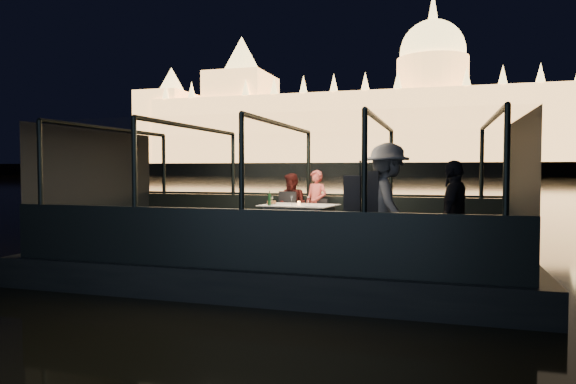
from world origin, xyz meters
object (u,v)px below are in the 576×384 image
(person_woman_coral, at_px, (316,203))
(wine_bottle, at_px, (270,198))
(passenger_dark, at_px, (454,213))
(coat_stand, at_px, (360,208))
(person_man_maroon, at_px, (292,203))
(dining_table_central, at_px, (299,223))
(passenger_stripe, at_px, (387,211))
(chair_port_right, at_px, (318,218))
(chair_port_left, at_px, (285,218))

(person_woman_coral, xyz_separation_m, wine_bottle, (-0.70, -1.09, 0.17))
(passenger_dark, relative_size, wine_bottle, 5.56)
(wine_bottle, bearing_deg, coat_stand, -42.61)
(coat_stand, xyz_separation_m, person_man_maroon, (-1.93, 3.01, -0.15))
(dining_table_central, relative_size, passenger_stripe, 0.77)
(chair_port_right, xyz_separation_m, person_man_maroon, (-0.64, 0.27, 0.30))
(chair_port_left, xyz_separation_m, chair_port_right, (0.73, 0.00, 0.00))
(person_woman_coral, bearing_deg, coat_stand, -42.75)
(chair_port_left, xyz_separation_m, person_man_maroon, (0.09, 0.27, 0.30))
(dining_table_central, distance_m, coat_stand, 2.83)
(coat_stand, distance_m, passenger_stripe, 0.44)
(person_woman_coral, relative_size, person_man_maroon, 1.05)
(chair_port_left, xyz_separation_m, coat_stand, (2.02, -2.74, 0.45))
(person_woman_coral, xyz_separation_m, passenger_dark, (2.76, -2.98, 0.10))
(passenger_stripe, relative_size, wine_bottle, 6.49)
(passenger_stripe, bearing_deg, chair_port_left, 18.95)
(chair_port_right, relative_size, passenger_stripe, 0.45)
(person_woman_coral, distance_m, passenger_dark, 4.06)
(person_man_maroon, height_order, passenger_dark, passenger_dark)
(dining_table_central, relative_size, chair_port_left, 1.46)
(chair_port_right, bearing_deg, chair_port_left, -159.96)
(chair_port_left, distance_m, person_woman_coral, 0.75)
(dining_table_central, relative_size, person_woman_coral, 0.99)
(person_man_maroon, bearing_deg, person_woman_coral, 18.69)
(wine_bottle, bearing_deg, passenger_stripe, -34.88)
(chair_port_right, xyz_separation_m, coat_stand, (1.29, -2.74, 0.45))
(passenger_stripe, distance_m, passenger_dark, 0.99)
(chair_port_right, bearing_deg, coat_stand, -44.76)
(dining_table_central, height_order, person_woman_coral, person_woman_coral)
(coat_stand, bearing_deg, wine_bottle, 137.39)
(passenger_stripe, height_order, wine_bottle, passenger_stripe)
(coat_stand, distance_m, person_woman_coral, 3.32)
(chair_port_right, xyz_separation_m, wine_bottle, (-0.80, -0.82, 0.47))
(dining_table_central, xyz_separation_m, passenger_stripe, (1.96, -2.10, 0.47))
(person_woman_coral, distance_m, passenger_stripe, 3.34)
(chair_port_left, height_order, coat_stand, coat_stand)
(passenger_stripe, bearing_deg, person_woman_coral, 7.82)
(person_woman_coral, bearing_deg, passenger_stripe, -35.27)
(dining_table_central, xyz_separation_m, passenger_dark, (2.94, -2.26, 0.47))
(dining_table_central, distance_m, passenger_stripe, 2.91)
(person_man_maroon, bearing_deg, wine_bottle, -79.87)
(passenger_dark, bearing_deg, chair_port_right, -120.30)
(passenger_dark, bearing_deg, coat_stand, -73.18)
(chair_port_right, relative_size, person_woman_coral, 0.58)
(passenger_stripe, bearing_deg, passenger_dark, -123.65)
(chair_port_left, bearing_deg, person_woman_coral, 45.91)
(dining_table_central, bearing_deg, chair_port_left, 134.85)
(wine_bottle, bearing_deg, person_woman_coral, 57.27)
(person_man_maroon, bearing_deg, coat_stand, -38.68)
(coat_stand, bearing_deg, passenger_dark, 1.59)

